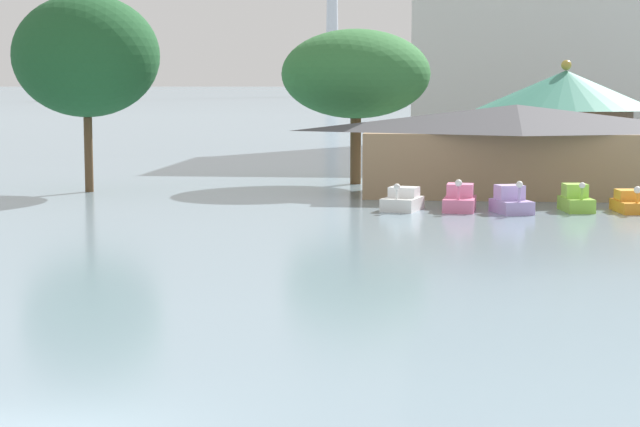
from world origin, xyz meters
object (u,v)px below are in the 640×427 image
(boathouse, at_px, (516,148))
(green_roof_pavilion, at_px, (565,116))
(pedal_boat_white, at_px, (403,201))
(pedal_boat_pink, at_px, (460,200))
(shoreline_tree_tall_left, at_px, (86,56))
(background_building_block, at_px, (608,14))
(pedal_boat_lime, at_px, (576,200))
(pedal_boat_lavender, at_px, (511,202))
(shoreline_tree_mid, at_px, (356,74))
(pedal_boat_orange, at_px, (630,203))

(boathouse, distance_m, green_roof_pavilion, 13.89)
(pedal_boat_white, xyz_separation_m, pedal_boat_pink, (2.87, 0.24, 0.06))
(pedal_boat_white, height_order, shoreline_tree_tall_left, shoreline_tree_tall_left)
(pedal_boat_white, distance_m, boathouse, 10.00)
(pedal_boat_pink, distance_m, background_building_block, 57.12)
(pedal_boat_lime, height_order, background_building_block, background_building_block)
(pedal_boat_white, relative_size, boathouse, 0.15)
(background_building_block, bearing_deg, shoreline_tree_tall_left, -127.83)
(pedal_boat_lavender, xyz_separation_m, shoreline_tree_mid, (-8.77, 14.74, 6.34))
(pedal_boat_lime, height_order, shoreline_tree_tall_left, shoreline_tree_tall_left)
(pedal_boat_orange, distance_m, shoreline_tree_tall_left, 31.52)
(pedal_boat_lavender, bearing_deg, boathouse, 155.90)
(pedal_boat_lime, bearing_deg, shoreline_tree_tall_left, -112.90)
(pedal_boat_lavender, distance_m, green_roof_pavilion, 22.18)
(pedal_boat_orange, height_order, shoreline_tree_tall_left, shoreline_tree_tall_left)
(pedal_boat_pink, distance_m, pedal_boat_lime, 5.78)
(pedal_boat_white, height_order, pedal_boat_lime, pedal_boat_lime)
(boathouse, bearing_deg, pedal_boat_lavender, -95.25)
(pedal_boat_lime, bearing_deg, green_roof_pavilion, 166.86)
(pedal_boat_lavender, distance_m, boathouse, 8.47)
(pedal_boat_pink, bearing_deg, boathouse, 160.67)
(pedal_boat_white, height_order, shoreline_tree_mid, shoreline_tree_mid)
(pedal_boat_lavender, bearing_deg, pedal_boat_pink, -126.82)
(pedal_boat_lavender, xyz_separation_m, shoreline_tree_tall_left, (-23.91, 8.01, 7.36))
(pedal_boat_lavender, relative_size, shoreline_tree_tall_left, 0.23)
(pedal_boat_white, bearing_deg, green_roof_pavilion, 168.98)
(pedal_boat_pink, bearing_deg, shoreline_tree_tall_left, -104.07)
(pedal_boat_orange, xyz_separation_m, shoreline_tree_tall_left, (-29.83, 6.91, 7.47))
(shoreline_tree_mid, bearing_deg, boathouse, -34.66)
(pedal_boat_lime, distance_m, shoreline_tree_tall_left, 29.01)
(pedal_boat_pink, relative_size, boathouse, 0.16)
(pedal_boat_white, distance_m, shoreline_tree_tall_left, 21.32)
(pedal_boat_white, relative_size, pedal_boat_lime, 1.03)
(pedal_boat_white, xyz_separation_m, pedal_boat_lavender, (5.36, -0.57, 0.07))
(pedal_boat_orange, bearing_deg, pedal_boat_pink, -94.84)
(pedal_boat_white, distance_m, shoreline_tree_mid, 15.92)
(green_roof_pavilion, height_order, background_building_block, background_building_block)
(shoreline_tree_tall_left, height_order, shoreline_tree_mid, shoreline_tree_tall_left)
(pedal_boat_white, height_order, pedal_boat_pink, pedal_boat_pink)
(pedal_boat_pink, relative_size, green_roof_pavilion, 0.25)
(pedal_boat_pink, xyz_separation_m, pedal_boat_orange, (8.41, 0.29, -0.09))
(pedal_boat_orange, relative_size, shoreline_tree_mid, 0.30)
(boathouse, bearing_deg, shoreline_tree_tall_left, -179.65)
(pedal_boat_orange, relative_size, background_building_block, 0.08)
(shoreline_tree_mid, bearing_deg, pedal_boat_lime, -48.54)
(green_roof_pavilion, distance_m, shoreline_tree_mid, 15.40)
(shoreline_tree_tall_left, bearing_deg, boathouse, 0.35)
(pedal_boat_pink, relative_size, shoreline_tree_mid, 0.31)
(pedal_boat_white, xyz_separation_m, shoreline_tree_tall_left, (-18.55, 7.44, 7.43))
(pedal_boat_lime, xyz_separation_m, pedal_boat_orange, (2.64, -0.00, -0.10))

